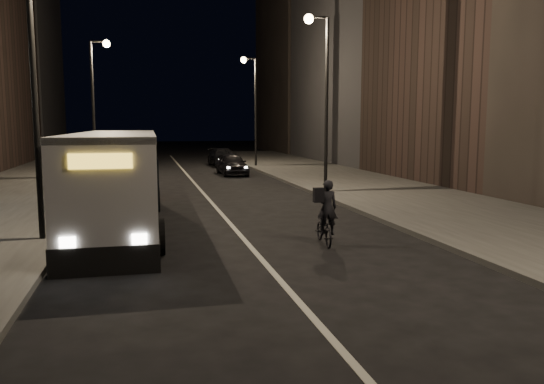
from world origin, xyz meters
TOP-DOWN VIEW (x-y plane):
  - ground at (0.00, 0.00)m, footprint 180.00×180.00m
  - sidewalk_right at (8.50, 14.00)m, footprint 7.00×70.00m
  - sidewalk_left at (-8.50, 14.00)m, footprint 7.00×70.00m
  - building_row_right at (16.00, 27.50)m, footprint 8.00×61.00m
  - streetlight_right_mid at (5.33, 12.00)m, footprint 1.20×0.44m
  - streetlight_right_far at (5.33, 28.00)m, footprint 1.20×0.44m
  - streetlight_left_near at (-5.33, 4.00)m, footprint 1.20×0.44m
  - streetlight_left_far at (-5.33, 22.00)m, footprint 1.20×0.44m
  - city_bus at (-3.60, 5.93)m, footprint 2.81×11.43m
  - cyclist_on_bicycle at (2.08, 2.03)m, footprint 0.70×1.63m
  - car_near at (2.86, 22.60)m, footprint 1.80×4.20m
  - car_mid at (-2.88, 28.60)m, footprint 1.34×3.74m
  - car_far at (3.34, 29.70)m, footprint 2.18×4.87m

SIDE VIEW (x-z plane):
  - ground at x=0.00m, z-range 0.00..0.00m
  - sidewalk_right at x=8.50m, z-range 0.00..0.16m
  - sidewalk_left at x=-8.50m, z-range 0.00..0.16m
  - cyclist_on_bicycle at x=2.08m, z-range -0.31..1.53m
  - car_mid at x=-2.88m, z-range 0.00..1.23m
  - car_far at x=3.34m, z-range 0.00..1.39m
  - car_near at x=2.86m, z-range 0.00..1.41m
  - city_bus at x=-3.60m, z-range 0.14..3.20m
  - streetlight_right_mid at x=5.33m, z-range 1.30..9.42m
  - streetlight_right_far at x=5.33m, z-range 1.30..9.42m
  - streetlight_left_near at x=-5.33m, z-range 1.30..9.42m
  - streetlight_left_far at x=-5.33m, z-range 1.30..9.42m
  - building_row_right at x=16.00m, z-range 0.00..21.00m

